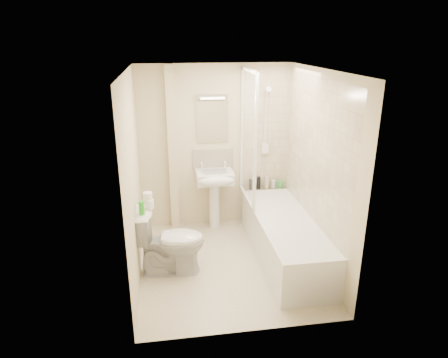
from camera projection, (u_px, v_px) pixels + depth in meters
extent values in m
plane|color=beige|center=(228.00, 264.00, 5.10)|extent=(2.50, 2.50, 0.00)
cube|color=beige|center=(215.00, 148.00, 5.85)|extent=(2.20, 0.02, 2.40)
cube|color=beige|center=(133.00, 180.00, 4.53)|extent=(0.02, 2.50, 2.40)
cube|color=beige|center=(318.00, 171.00, 4.85)|extent=(0.02, 2.50, 2.40)
cube|color=white|center=(229.00, 70.00, 4.29)|extent=(2.20, 2.50, 0.02)
cube|color=beige|center=(265.00, 131.00, 5.87)|extent=(0.70, 0.01, 1.75)
cube|color=beige|center=(316.00, 152.00, 4.82)|extent=(0.01, 2.10, 1.75)
cube|color=beige|center=(172.00, 150.00, 5.71)|extent=(0.12, 0.12, 2.40)
cube|color=beige|center=(213.00, 159.00, 5.90)|extent=(0.60, 0.02, 0.30)
cube|color=white|center=(212.00, 122.00, 5.71)|extent=(0.46, 0.01, 0.60)
cube|color=silver|center=(212.00, 96.00, 5.56)|extent=(0.42, 0.07, 0.07)
cube|color=white|center=(285.00, 238.00, 5.16)|extent=(0.70, 2.10, 0.55)
cube|color=white|center=(285.00, 223.00, 5.09)|extent=(0.56, 1.96, 0.05)
cube|color=white|center=(248.00, 137.00, 5.41)|extent=(0.01, 0.90, 1.80)
cube|color=white|center=(242.00, 130.00, 5.81)|extent=(0.04, 0.04, 1.80)
cube|color=white|center=(256.00, 146.00, 4.99)|extent=(0.04, 0.04, 1.80)
cube|color=white|center=(249.00, 70.00, 5.11)|extent=(0.04, 0.90, 0.04)
cube|color=white|center=(247.00, 197.00, 5.71)|extent=(0.04, 0.90, 0.03)
cylinder|color=white|center=(266.00, 123.00, 5.81)|extent=(0.02, 0.02, 0.90)
cylinder|color=white|center=(265.00, 153.00, 5.96)|extent=(0.05, 0.05, 0.02)
cylinder|color=white|center=(267.00, 92.00, 5.66)|extent=(0.05, 0.05, 0.02)
cylinder|color=white|center=(268.00, 90.00, 5.59)|extent=(0.08, 0.11, 0.11)
cube|color=white|center=(265.00, 148.00, 5.93)|extent=(0.10, 0.05, 0.14)
cylinder|color=white|center=(265.00, 120.00, 5.77)|extent=(0.01, 0.13, 0.84)
cylinder|color=white|center=(214.00, 205.00, 5.98)|extent=(0.15, 0.15, 0.71)
cube|color=white|center=(214.00, 177.00, 5.79)|extent=(0.53, 0.41, 0.16)
ellipsoid|color=white|center=(216.00, 181.00, 5.63)|extent=(0.53, 0.22, 0.16)
cube|color=silver|center=(214.00, 173.00, 5.77)|extent=(0.37, 0.27, 0.04)
cylinder|color=white|center=(202.00, 166.00, 5.83)|extent=(0.03, 0.03, 0.10)
cylinder|color=white|center=(225.00, 165.00, 5.88)|extent=(0.03, 0.03, 0.10)
sphere|color=white|center=(202.00, 163.00, 5.81)|extent=(0.04, 0.04, 0.04)
sphere|color=white|center=(225.00, 162.00, 5.86)|extent=(0.04, 0.04, 0.04)
cylinder|color=black|center=(251.00, 184.00, 6.04)|extent=(0.06, 0.06, 0.16)
cylinder|color=white|center=(253.00, 184.00, 6.04)|extent=(0.06, 0.06, 0.17)
cylinder|color=black|center=(259.00, 183.00, 6.05)|extent=(0.06, 0.06, 0.19)
cylinder|color=beige|center=(267.00, 182.00, 6.07)|extent=(0.06, 0.06, 0.19)
cylinder|color=silver|center=(273.00, 184.00, 6.10)|extent=(0.06, 0.06, 0.12)
cylinder|color=green|center=(280.00, 184.00, 6.12)|extent=(0.07, 0.07, 0.10)
imported|color=white|center=(170.00, 241.00, 4.80)|extent=(0.56, 0.87, 0.83)
cylinder|color=white|center=(149.00, 204.00, 4.68)|extent=(0.11, 0.11, 0.11)
cylinder|color=white|center=(148.00, 196.00, 4.65)|extent=(0.11, 0.11, 0.09)
cylinder|color=green|center=(142.00, 208.00, 4.51)|extent=(0.06, 0.06, 0.16)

